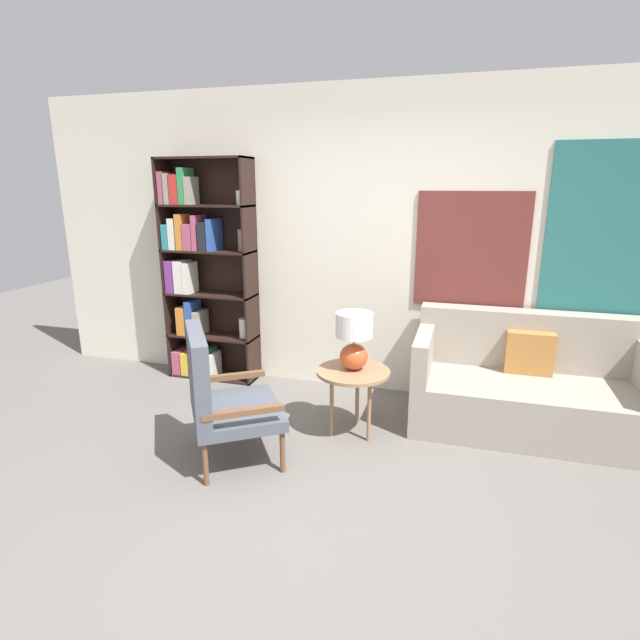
{
  "coord_description": "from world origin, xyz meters",
  "views": [
    {
      "loc": [
        0.9,
        -2.37,
        1.87
      ],
      "look_at": [
        -0.1,
        1.03,
        0.9
      ],
      "focal_mm": 28.0,
      "sensor_mm": 36.0,
      "label": 1
    }
  ],
  "objects_px": {
    "armchair": "(217,392)",
    "table_lamp": "(354,337)",
    "side_table": "(353,376)",
    "couch": "(527,388)",
    "bookshelf": "(200,275)"
  },
  "relations": [
    {
      "from": "table_lamp",
      "to": "side_table",
      "type": "bearing_deg",
      "value": -80.32
    },
    {
      "from": "armchair",
      "to": "couch",
      "type": "relative_size",
      "value": 0.54
    },
    {
      "from": "bookshelf",
      "to": "table_lamp",
      "type": "xyz_separation_m",
      "value": [
        1.69,
        -0.75,
        -0.25
      ]
    },
    {
      "from": "bookshelf",
      "to": "side_table",
      "type": "distance_m",
      "value": 1.94
    },
    {
      "from": "side_table",
      "to": "table_lamp",
      "type": "xyz_separation_m",
      "value": [
        -0.0,
        0.02,
        0.3
      ]
    },
    {
      "from": "armchair",
      "to": "table_lamp",
      "type": "xyz_separation_m",
      "value": [
        0.8,
        0.65,
        0.26
      ]
    },
    {
      "from": "couch",
      "to": "side_table",
      "type": "xyz_separation_m",
      "value": [
        -1.29,
        -0.52,
        0.15
      ]
    },
    {
      "from": "bookshelf",
      "to": "armchair",
      "type": "bearing_deg",
      "value": -57.54
    },
    {
      "from": "bookshelf",
      "to": "side_table",
      "type": "xyz_separation_m",
      "value": [
        1.7,
        -0.78,
        -0.55
      ]
    },
    {
      "from": "armchair",
      "to": "table_lamp",
      "type": "distance_m",
      "value": 1.06
    },
    {
      "from": "couch",
      "to": "armchair",
      "type": "bearing_deg",
      "value": -151.29
    },
    {
      "from": "couch",
      "to": "side_table",
      "type": "relative_size",
      "value": 3.13
    },
    {
      "from": "armchair",
      "to": "table_lamp",
      "type": "height_order",
      "value": "table_lamp"
    },
    {
      "from": "table_lamp",
      "to": "bookshelf",
      "type": "bearing_deg",
      "value": 156.02
    },
    {
      "from": "bookshelf",
      "to": "table_lamp",
      "type": "bearing_deg",
      "value": -23.98
    }
  ]
}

